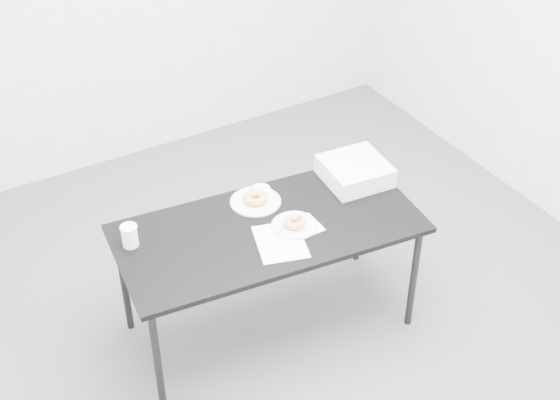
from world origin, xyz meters
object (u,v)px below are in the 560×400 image
table (269,235)px  coffee_cup (130,236)px  plate_near (294,225)px  donut_near (294,222)px  scorecard (280,242)px  bakery_box (355,171)px  pen (285,228)px  plate_far (256,202)px  donut_far (255,198)px

table → coffee_cup: (-0.63, 0.20, 0.11)m
table → coffee_cup: 0.67m
plate_near → donut_near: 0.02m
table → scorecard: size_ratio=5.39×
plate_near → table: bearing=149.6°
plate_near → donut_near: donut_near is taller
donut_near → bakery_box: bearing=20.7°
plate_near → coffee_cup: (-0.74, 0.27, 0.05)m
donut_near → scorecard: bearing=-150.2°
scorecard → plate_near: plate_near is taller
scorecard → donut_near: bearing=46.5°
pen → coffee_cup: coffee_cup is taller
table → plate_far: 0.22m
table → plate_far: plate_far is taller
donut_far → scorecard: bearing=-98.5°
scorecard → pen: size_ratio=2.15×
table → plate_near: (0.11, -0.06, 0.06)m
pen → donut_near: bearing=-32.7°
pen → coffee_cup: bearing=132.9°
scorecard → bakery_box: size_ratio=0.90×
pen → bakery_box: (0.53, 0.18, 0.05)m
table → coffee_cup: size_ratio=13.62×
plate_near → donut_far: 0.28m
scorecard → plate_near: 0.14m
donut_near → donut_far: (-0.07, 0.27, 0.00)m
donut_near → coffee_cup: bearing=160.1°
donut_near → coffee_cup: coffee_cup is taller
plate_far → bakery_box: bakery_box is taller
donut_near → plate_near: bearing=90.0°
pen → plate_far: size_ratio=0.52×
pen → plate_far: 0.26m
donut_near → plate_far: donut_near is taller
plate_near → donut_near: size_ratio=2.13×
plate_near → plate_far: size_ratio=0.87×
plate_near → bakery_box: bearing=20.7°
plate_far → donut_far: bearing=0.0°
bakery_box → scorecard: bearing=-152.3°
coffee_cup → plate_near: bearing=-19.9°
plate_far → coffee_cup: bearing=-179.9°
table → pen: bearing=-38.8°
plate_far → coffee_cup: coffee_cup is taller
coffee_cup → bakery_box: (1.22, -0.09, -0.00)m
table → scorecard: bearing=-88.2°
plate_near → coffee_cup: 0.79m
scorecard → coffee_cup: size_ratio=2.53×
pen → donut_near: 0.05m
scorecard → donut_far: bearing=98.2°
scorecard → coffee_cup: bearing=168.4°
table → coffee_cup: coffee_cup is taller
bakery_box → table: bearing=-163.7°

